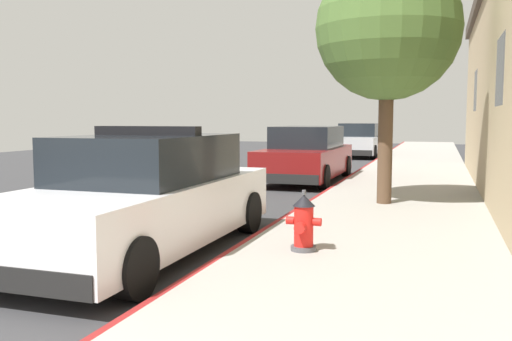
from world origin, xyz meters
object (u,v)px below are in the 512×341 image
Objects in this scene: police_cruiser at (146,197)px; parked_car_silver_ahead at (307,155)px; fire_hydrant at (304,223)px; street_tree at (388,29)px; parked_car_dark_far at (360,141)px.

parked_car_silver_ahead is (0.07, 8.88, -0.00)m from police_cruiser.
street_tree reaches higher than fire_hydrant.
parked_car_silver_ahead is at bearing 103.11° from fire_hydrant.
police_cruiser is 1.00× the size of parked_car_silver_ahead.
police_cruiser is at bearing -90.16° from parked_car_dark_far.
parked_car_silver_ahead is 1.00× the size of parked_car_dark_far.
parked_car_silver_ahead is 5.79m from street_tree.
street_tree is at bearing 82.39° from fire_hydrant.
police_cruiser is 1.03× the size of street_tree.
parked_car_dark_far is at bearing 89.84° from police_cruiser.
parked_car_dark_far is 6.37× the size of fire_hydrant.
fire_hydrant is at bearing -97.61° from street_tree.
parked_car_silver_ahead reaches higher than fire_hydrant.
parked_car_silver_ahead is 6.37× the size of fire_hydrant.
fire_hydrant is (2.09, 0.21, -0.25)m from police_cruiser.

